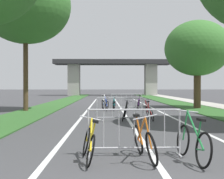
% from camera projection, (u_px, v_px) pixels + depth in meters
% --- Properties ---
extents(grass_verge_left, '(2.47, 58.59, 0.05)m').
position_uv_depth(grass_verge_left, '(59.00, 103.00, 27.14)').
color(grass_verge_left, '#2D5B26').
rests_on(grass_verge_left, ground).
extents(grass_verge_right, '(2.47, 58.59, 0.05)m').
position_uv_depth(grass_verge_right, '(177.00, 103.00, 27.34)').
color(grass_verge_right, '#2D5B26').
rests_on(grass_verge_right, ground).
extents(sidewalk_path_right, '(2.01, 58.59, 0.08)m').
position_uv_depth(sidewalk_path_right, '(201.00, 103.00, 27.38)').
color(sidewalk_path_right, '#ADA89E').
rests_on(sidewalk_path_right, ground).
extents(lane_stripe_center, '(0.14, 33.89, 0.01)m').
position_uv_depth(lane_stripe_center, '(122.00, 109.00, 20.22)').
color(lane_stripe_center, silver).
rests_on(lane_stripe_center, ground).
extents(lane_stripe_right_lane, '(0.14, 33.89, 0.01)m').
position_uv_depth(lane_stripe_right_lane, '(155.00, 109.00, 20.26)').
color(lane_stripe_right_lane, silver).
rests_on(lane_stripe_right_lane, ground).
extents(lane_stripe_left_lane, '(0.14, 33.89, 0.01)m').
position_uv_depth(lane_stripe_left_lane, '(88.00, 109.00, 20.18)').
color(lane_stripe_left_lane, silver).
rests_on(lane_stripe_left_lane, ground).
extents(overpass_bridge, '(19.87, 4.19, 6.07)m').
position_uv_depth(overpass_bridge, '(112.00, 70.00, 51.64)').
color(overpass_bridge, '#2D2D30').
rests_on(overpass_bridge, ground).
extents(tree_left_maple_mid, '(5.57, 5.57, 8.92)m').
position_uv_depth(tree_left_maple_mid, '(25.00, 5.00, 18.51)').
color(tree_left_maple_mid, '#4C3823').
rests_on(tree_left_maple_mid, ground).
extents(tree_right_pine_far, '(4.54, 4.54, 6.14)m').
position_uv_depth(tree_right_pine_far, '(197.00, 49.00, 20.94)').
color(tree_right_pine_far, '#4C3823').
rests_on(tree_right_pine_far, ground).
extents(crowd_barrier_nearest, '(2.10, 0.47, 1.05)m').
position_uv_depth(crowd_barrier_nearest, '(134.00, 133.00, 6.68)').
color(crowd_barrier_nearest, '#ADADB2').
rests_on(crowd_barrier_nearest, ground).
extents(crowd_barrier_second, '(2.11, 0.49, 1.05)m').
position_uv_depth(crowd_barrier_second, '(120.00, 110.00, 13.25)').
color(crowd_barrier_second, '#ADADB2').
rests_on(crowd_barrier_second, ground).
extents(crowd_barrier_third, '(2.12, 0.55, 1.05)m').
position_uv_depth(crowd_barrier_third, '(126.00, 102.00, 19.83)').
color(crowd_barrier_third, '#ADADB2').
rests_on(crowd_barrier_third, ground).
extents(bicycle_purple_0, '(0.51, 1.67, 0.97)m').
position_uv_depth(bicycle_purple_0, '(139.00, 104.00, 20.36)').
color(bicycle_purple_0, black).
rests_on(bicycle_purple_0, ground).
extents(bicycle_green_1, '(0.50, 1.77, 1.04)m').
position_uv_depth(bicycle_green_1, '(193.00, 143.00, 6.17)').
color(bicycle_green_1, black).
rests_on(bicycle_green_1, ground).
extents(bicycle_teal_2, '(0.53, 1.63, 0.90)m').
position_uv_depth(bicycle_teal_2, '(114.00, 105.00, 19.35)').
color(bicycle_teal_2, black).
rests_on(bicycle_teal_2, ground).
extents(bicycle_orange_3, '(0.49, 1.77, 1.01)m').
position_uv_depth(bicycle_orange_3, '(144.00, 142.00, 6.32)').
color(bicycle_orange_3, black).
rests_on(bicycle_orange_3, ground).
extents(bicycle_blue_4, '(0.52, 1.60, 0.93)m').
position_uv_depth(bicycle_blue_4, '(105.00, 105.00, 19.27)').
color(bicycle_blue_4, black).
rests_on(bicycle_blue_4, ground).
extents(bicycle_white_5, '(0.47, 1.75, 1.03)m').
position_uv_depth(bicycle_white_5, '(105.00, 104.00, 20.27)').
color(bicycle_white_5, black).
rests_on(bicycle_white_5, ground).
extents(bicycle_yellow_6, '(0.53, 1.66, 0.90)m').
position_uv_depth(bicycle_yellow_6, '(89.00, 144.00, 6.19)').
color(bicycle_yellow_6, black).
rests_on(bicycle_yellow_6, ground).
extents(bicycle_black_7, '(0.48, 1.64, 0.99)m').
position_uv_depth(bicycle_black_7, '(125.00, 113.00, 13.62)').
color(bicycle_black_7, black).
rests_on(bicycle_black_7, ground).
extents(bicycle_red_8, '(0.54, 1.70, 0.96)m').
position_uv_depth(bicycle_red_8, '(149.00, 112.00, 13.72)').
color(bicycle_red_8, black).
rests_on(bicycle_red_8, ground).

